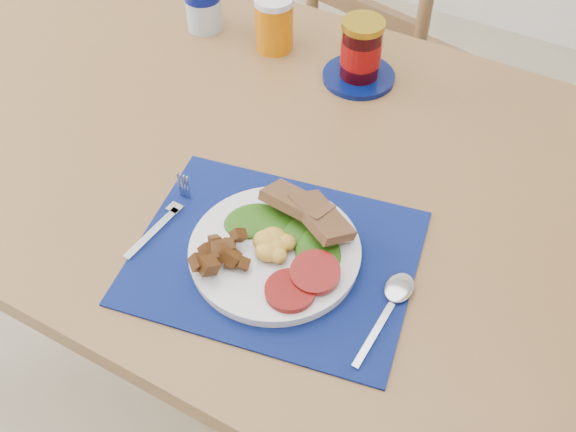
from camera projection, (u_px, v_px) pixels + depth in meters
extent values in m
plane|color=gray|center=(193.00, 413.00, 1.64)|extent=(4.00, 4.00, 0.00)
cube|color=brown|center=(213.00, 139.00, 1.21)|extent=(1.40, 0.90, 0.04)
cylinder|color=brown|center=(112.00, 86.00, 1.93)|extent=(0.06, 0.06, 0.71)
cylinder|color=brown|center=(562.00, 257.00, 1.51)|extent=(0.06, 0.06, 0.71)
cube|color=#52351D|center=(391.00, 68.00, 1.92)|extent=(0.45, 0.44, 0.04)
cylinder|color=#52351D|center=(455.00, 121.00, 2.08)|extent=(0.03, 0.03, 0.38)
cylinder|color=#52351D|center=(370.00, 79.00, 2.22)|extent=(0.03, 0.03, 0.38)
cylinder|color=#52351D|center=(399.00, 174.00, 1.92)|extent=(0.03, 0.03, 0.38)
cylinder|color=#52351D|center=(311.00, 126.00, 2.06)|extent=(0.03, 0.03, 0.38)
cylinder|color=#52351D|center=(562.00, 405.00, 1.45)|extent=(0.03, 0.03, 0.38)
cube|color=black|center=(275.00, 257.00, 1.00)|extent=(0.46, 0.39, 0.00)
cylinder|color=silver|center=(275.00, 252.00, 1.00)|extent=(0.25, 0.25, 0.02)
ellipsoid|color=gold|center=(276.00, 246.00, 0.97)|extent=(0.06, 0.05, 0.03)
cylinder|color=maroon|center=(303.00, 283.00, 0.94)|extent=(0.07, 0.07, 0.01)
ellipsoid|color=#143A07|center=(292.00, 232.00, 1.00)|extent=(0.13, 0.08, 0.01)
cube|color=brown|center=(309.00, 210.00, 1.01)|extent=(0.12, 0.08, 0.04)
cube|color=#B2B5BA|center=(152.00, 233.00, 1.03)|extent=(0.02, 0.12, 0.00)
cube|color=#B2B5BA|center=(182.00, 200.00, 1.07)|extent=(0.03, 0.06, 0.00)
cube|color=#B2B5BA|center=(374.00, 335.00, 0.91)|extent=(0.01, 0.12, 0.00)
ellipsoid|color=#B2B5BA|center=(399.00, 289.00, 0.96)|extent=(0.04, 0.06, 0.01)
cylinder|color=#D56D05|center=(274.00, 24.00, 1.33)|extent=(0.08, 0.08, 0.11)
cylinder|color=#040F4A|center=(359.00, 76.00, 1.29)|extent=(0.14, 0.14, 0.01)
cylinder|color=black|center=(361.00, 52.00, 1.25)|extent=(0.08, 0.08, 0.10)
cylinder|color=maroon|center=(361.00, 51.00, 1.25)|extent=(0.08, 0.08, 0.05)
cylinder|color=#A6841B|center=(363.00, 25.00, 1.21)|extent=(0.08, 0.08, 0.01)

